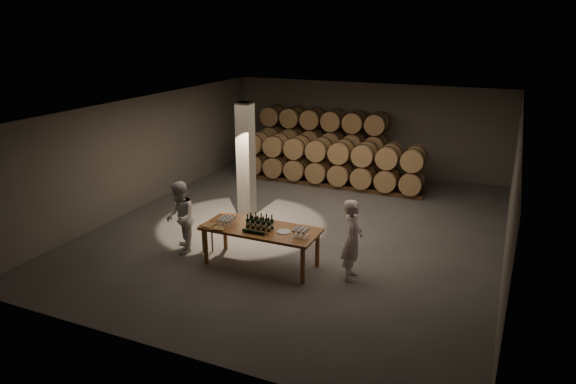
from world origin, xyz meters
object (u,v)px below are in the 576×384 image
at_px(stool, 206,231).
at_px(person_woman, 180,217).
at_px(notebook_near, 219,228).
at_px(bottle_cluster, 260,223).
at_px(tasting_table, 261,232).
at_px(plate, 284,232).
at_px(person_man, 352,240).

height_order(stool, person_woman, person_woman).
bearing_deg(notebook_near, bottle_cluster, 17.53).
bearing_deg(stool, notebook_near, -38.80).
height_order(tasting_table, plate, plate).
bearing_deg(bottle_cluster, plate, 1.15).
distance_m(bottle_cluster, stool, 1.59).
bearing_deg(notebook_near, person_woman, 155.66).
height_order(tasting_table, notebook_near, notebook_near).
distance_m(plate, stool, 2.12).
xyz_separation_m(notebook_near, stool, (-0.71, 0.57, -0.39)).
xyz_separation_m(tasting_table, person_woman, (-2.07, -0.10, 0.07)).
distance_m(plate, person_man, 1.48).
height_order(bottle_cluster, person_man, person_man).
distance_m(bottle_cluster, plate, 0.59).
xyz_separation_m(stool, person_man, (3.54, 0.08, 0.36)).
height_order(bottle_cluster, plate, bottle_cluster).
xyz_separation_m(notebook_near, person_man, (2.83, 0.65, -0.03)).
relative_size(plate, stool, 0.48).
bearing_deg(person_man, notebook_near, 95.37).
height_order(tasting_table, bottle_cluster, bottle_cluster).
height_order(plate, person_man, person_man).
bearing_deg(plate, stool, 175.76).
relative_size(tasting_table, bottle_cluster, 4.31).
bearing_deg(plate, person_woman, -178.11).
xyz_separation_m(plate, notebook_near, (-1.37, -0.42, 0.01)).
bearing_deg(tasting_table, stool, 174.66).
bearing_deg(tasting_table, notebook_near, -151.81).
height_order(plate, stool, plate).
bearing_deg(notebook_near, person_man, 3.38).
height_order(bottle_cluster, person_woman, person_woman).
bearing_deg(tasting_table, plate, -1.27).
bearing_deg(bottle_cluster, stool, 173.71).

